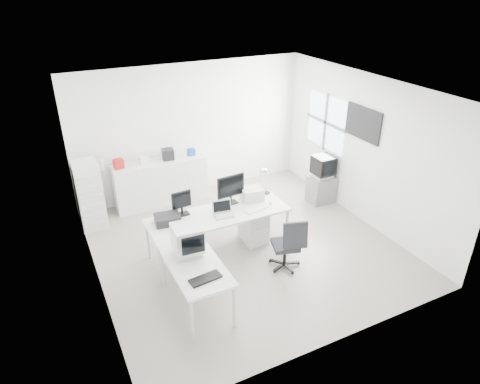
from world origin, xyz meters
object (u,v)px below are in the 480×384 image
inkjet_printer (168,219)px  side_desk (196,284)px  sideboard (161,182)px  office_chair (285,243)px  laser_printer (252,194)px  tv_cabinet (321,189)px  drawer_pedestal (253,226)px  main_desk (219,233)px  laptop (223,210)px  crt_tv (323,167)px  crt_monitor (187,240)px  lcd_monitor_small (182,203)px  filing_cabinet (89,195)px  lcd_monitor_large (231,190)px

inkjet_printer → side_desk: bearing=-82.6°
side_desk → sideboard: (0.49, 3.26, 0.10)m
office_chair → sideboard: 3.25m
laser_printer → tv_cabinet: size_ratio=0.65×
office_chair → sideboard: size_ratio=0.48×
side_desk → drawer_pedestal: size_ratio=2.33×
main_desk → side_desk: bearing=-127.7°
sideboard → laptop: bearing=-79.8°
crt_tv → office_chair: bearing=-139.6°
crt_monitor → crt_tv: crt_monitor is taller
lcd_monitor_small → crt_monitor: size_ratio=0.91×
drawer_pedestal → laptop: laptop is taller
crt_tv → sideboard: size_ratio=0.26×
drawer_pedestal → laser_printer: bearing=73.6°
drawer_pedestal → side_desk: bearing=-143.4°
inkjet_printer → laptop: laptop is taller
drawer_pedestal → lcd_monitor_small: 1.43m
inkjet_printer → crt_monitor: crt_monitor is taller
inkjet_printer → laptop: (0.90, -0.20, 0.04)m
side_desk → filing_cabinet: 3.13m
laser_printer → crt_monitor: 1.93m
lcd_monitor_small → tv_cabinet: (3.24, 0.49, -0.68)m
side_desk → laptop: 1.43m
main_desk → lcd_monitor_small: size_ratio=5.68×
lcd_monitor_small → crt_monitor: (-0.30, -1.10, 0.02)m
crt_monitor → filing_cabinet: (-0.96, 2.72, -0.33)m
side_desk → crt_tv: size_ratio=2.80×
sideboard → drawer_pedestal: bearing=-63.4°
laser_printer → filing_cabinet: bearing=155.8°
sideboard → filing_cabinet: (-1.46, -0.30, 0.18)m
inkjet_printer → lcd_monitor_large: 1.23m
side_desk → lcd_monitor_large: size_ratio=2.62×
drawer_pedestal → lcd_monitor_small: bearing=170.9°
laser_printer → sideboard: bearing=128.2°
lcd_monitor_large → laser_printer: (0.40, -0.03, -0.16)m
side_desk → laptop: (0.90, 1.00, 0.49)m
lcd_monitor_large → laptop: 0.49m
drawer_pedestal → sideboard: size_ratio=0.31×
side_desk → main_desk: bearing=52.3°
drawer_pedestal → inkjet_printer: bearing=178.2°
laser_printer → main_desk: bearing=-155.1°
inkjet_printer → office_chair: size_ratio=0.43×
tv_cabinet → sideboard: (-3.04, 1.43, 0.20)m
lcd_monitor_large → inkjet_printer: bearing=-177.6°
laptop → lcd_monitor_large: bearing=57.9°
drawer_pedestal → inkjet_printer: 1.64m
tv_cabinet → crt_tv: bearing=0.0°
main_desk → crt_monitor: size_ratio=5.14×
crt_monitor → sideboard: bearing=84.4°
inkjet_printer → lcd_monitor_large: size_ratio=0.75×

